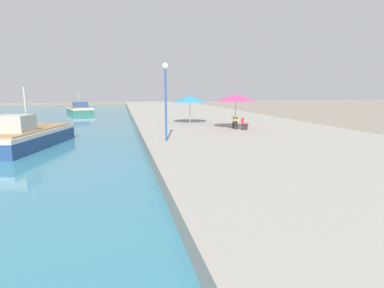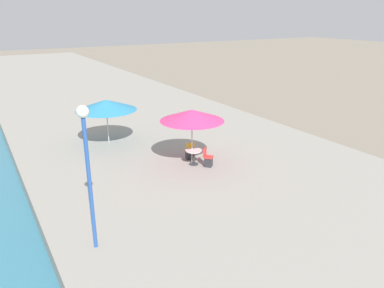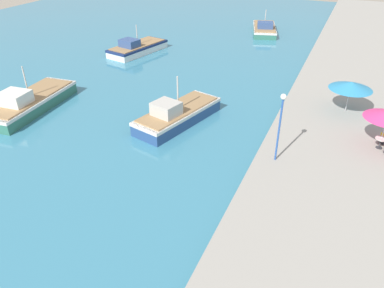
{
  "view_description": "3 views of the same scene",
  "coord_description": "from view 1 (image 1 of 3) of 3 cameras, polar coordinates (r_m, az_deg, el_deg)",
  "views": [
    {
      "loc": [
        -1.35,
        1.61,
        3.69
      ],
      "look_at": [
        1.5,
        13.52,
        1.48
      ],
      "focal_mm": 28.0,
      "sensor_mm": 36.0,
      "label": 1
    },
    {
      "loc": [
        -1.25,
        9.07,
        7.64
      ],
      "look_at": [
        7.42,
        23.65,
        1.68
      ],
      "focal_mm": 35.0,
      "sensor_mm": 36.0,
      "label": 2
    },
    {
      "loc": [
        4.38,
        -1.36,
        13.86
      ],
      "look_at": [
        -4.0,
        18.0,
        1.28
      ],
      "focal_mm": 35.0,
      "sensor_mm": 36.0,
      "label": 3
    }
  ],
  "objects": [
    {
      "name": "fishing_boat_mid",
      "position": [
        21.89,
        -28.9,
        1.37
      ],
      "size": [
        4.66,
        8.35,
        3.86
      ],
      "rotation": [
        0.0,
        0.0,
        -0.26
      ],
      "color": "navy",
      "rests_on": "water_basin"
    },
    {
      "name": "fishing_boat_distant",
      "position": [
        51.51,
        -20.63,
        6.22
      ],
      "size": [
        5.08,
        8.3,
        3.2
      ],
      "rotation": [
        0.0,
        0.0,
        0.28
      ],
      "color": "#33705B",
      "rests_on": "water_basin"
    },
    {
      "name": "lamppost",
      "position": [
        17.84,
        -5.05,
        10.46
      ],
      "size": [
        0.36,
        0.36,
        4.56
      ],
      "color": "#28519E",
      "rests_on": "quay_promenade"
    },
    {
      "name": "cafe_chair_right",
      "position": [
        23.39,
        9.93,
        3.48
      ],
      "size": [
        0.58,
        0.59,
        0.91
      ],
      "rotation": [
        0.0,
        0.0,
        3.84
      ],
      "color": "#2D2D33",
      "rests_on": "quay_promenade"
    },
    {
      "name": "cafe_chair_left",
      "position": [
        24.43,
        8.14,
        3.81
      ],
      "size": [
        0.49,
        0.51,
        0.91
      ],
      "rotation": [
        0.0,
        0.0,
        -0.24
      ],
      "color": "#2D2D33",
      "rests_on": "quay_promenade"
    },
    {
      "name": "quay_promenade",
      "position": [
        36.76,
        1.36,
        4.99
      ],
      "size": [
        16.0,
        90.0,
        0.68
      ],
      "color": "gray",
      "rests_on": "ground_plane"
    },
    {
      "name": "cafe_table",
      "position": [
        23.69,
        8.38,
        4.12
      ],
      "size": [
        0.8,
        0.8,
        0.74
      ],
      "color": "#333338",
      "rests_on": "quay_promenade"
    },
    {
      "name": "cafe_umbrella_white",
      "position": [
        27.68,
        -0.4,
        8.6
      ],
      "size": [
        3.32,
        3.32,
        2.51
      ],
      "color": "#B7B7B7",
      "rests_on": "quay_promenade"
    },
    {
      "name": "cafe_umbrella_pink",
      "position": [
        23.72,
        8.36,
        8.72
      ],
      "size": [
        3.05,
        3.05,
        2.7
      ],
      "color": "#B7B7B7",
      "rests_on": "quay_promenade"
    }
  ]
}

